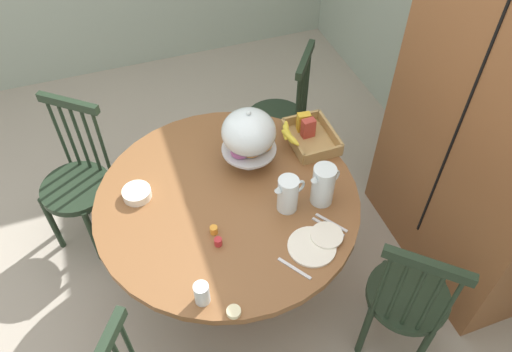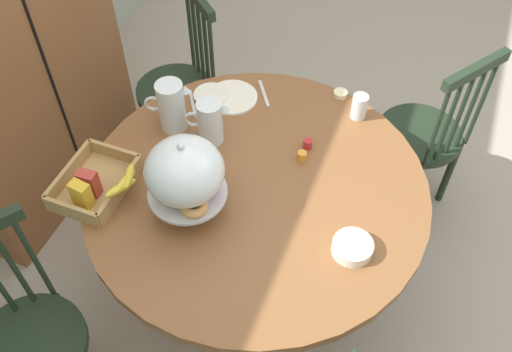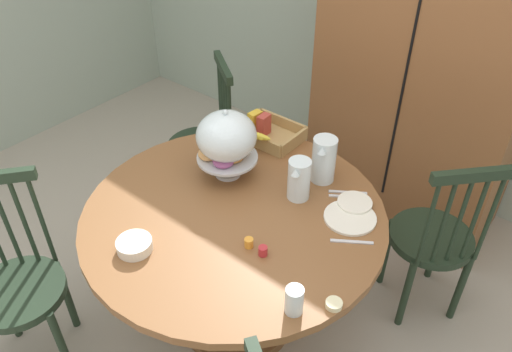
{
  "view_description": "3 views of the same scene",
  "coord_description": "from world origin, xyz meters",
  "px_view_note": "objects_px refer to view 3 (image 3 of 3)",
  "views": [
    {
      "loc": [
        1.5,
        -0.23,
        2.59
      ],
      "look_at": [
        -0.02,
        0.31,
        0.84
      ],
      "focal_mm": 34.78,
      "sensor_mm": 36.0,
      "label": 1
    },
    {
      "loc": [
        -1.26,
        -0.33,
        2.38
      ],
      "look_at": [
        -0.02,
        0.16,
        0.79
      ],
      "focal_mm": 39.62,
      "sensor_mm": 36.0,
      "label": 2
    },
    {
      "loc": [
        1.06,
        -1.03,
        2.16
      ],
      "look_at": [
        -0.02,
        0.31,
        0.84
      ],
      "focal_mm": 35.25,
      "sensor_mm": 36.0,
      "label": 3
    }
  ],
  "objects_px": {
    "dining_table": "(235,244)",
    "windsor_chair_far_side": "(205,146)",
    "cereal_basket": "(266,131)",
    "butter_dish": "(335,303)",
    "windsor_chair_facing_door": "(433,241)",
    "china_plate_large": "(350,217)",
    "china_plate_small": "(355,202)",
    "milk_pitcher": "(299,181)",
    "windsor_chair_near_window": "(19,288)",
    "pastry_stand_with_dome": "(226,139)",
    "cereal_bowl": "(134,245)",
    "orange_juice_pitcher": "(324,161)",
    "drinking_glass": "(294,300)",
    "wooden_armoire": "(427,66)"
  },
  "relations": [
    {
      "from": "wooden_armoire",
      "to": "milk_pitcher",
      "type": "height_order",
      "value": "wooden_armoire"
    },
    {
      "from": "orange_juice_pitcher",
      "to": "china_plate_large",
      "type": "xyz_separation_m",
      "value": [
        0.24,
        -0.16,
        -0.09
      ]
    },
    {
      "from": "china_plate_large",
      "to": "windsor_chair_facing_door",
      "type": "bearing_deg",
      "value": 57.98
    },
    {
      "from": "dining_table",
      "to": "windsor_chair_far_side",
      "type": "height_order",
      "value": "windsor_chair_far_side"
    },
    {
      "from": "china_plate_large",
      "to": "butter_dish",
      "type": "height_order",
      "value": "butter_dish"
    },
    {
      "from": "pastry_stand_with_dome",
      "to": "china_plate_small",
      "type": "height_order",
      "value": "pastry_stand_with_dome"
    },
    {
      "from": "windsor_chair_facing_door",
      "to": "wooden_armoire",
      "type": "bearing_deg",
      "value": 123.58
    },
    {
      "from": "cereal_basket",
      "to": "drinking_glass",
      "type": "relative_size",
      "value": 2.87
    },
    {
      "from": "windsor_chair_far_side",
      "to": "butter_dish",
      "type": "relative_size",
      "value": 16.25
    },
    {
      "from": "cereal_bowl",
      "to": "china_plate_large",
      "type": "bearing_deg",
      "value": 50.52
    },
    {
      "from": "windsor_chair_far_side",
      "to": "cereal_basket",
      "type": "distance_m",
      "value": 0.61
    },
    {
      "from": "orange_juice_pitcher",
      "to": "windsor_chair_far_side",
      "type": "bearing_deg",
      "value": 170.37
    },
    {
      "from": "china_plate_large",
      "to": "china_plate_small",
      "type": "bearing_deg",
      "value": 108.03
    },
    {
      "from": "pastry_stand_with_dome",
      "to": "cereal_basket",
      "type": "height_order",
      "value": "pastry_stand_with_dome"
    },
    {
      "from": "windsor_chair_facing_door",
      "to": "china_plate_large",
      "type": "relative_size",
      "value": 4.43
    },
    {
      "from": "windsor_chair_near_window",
      "to": "pastry_stand_with_dome",
      "type": "relative_size",
      "value": 2.83
    },
    {
      "from": "milk_pitcher",
      "to": "butter_dish",
      "type": "bearing_deg",
      "value": -42.66
    },
    {
      "from": "china_plate_large",
      "to": "china_plate_small",
      "type": "distance_m",
      "value": 0.09
    },
    {
      "from": "pastry_stand_with_dome",
      "to": "orange_juice_pitcher",
      "type": "height_order",
      "value": "pastry_stand_with_dome"
    },
    {
      "from": "cereal_basket",
      "to": "butter_dish",
      "type": "xyz_separation_m",
      "value": [
        0.84,
        -0.68,
        -0.03
      ]
    },
    {
      "from": "orange_juice_pitcher",
      "to": "cereal_bowl",
      "type": "height_order",
      "value": "orange_juice_pitcher"
    },
    {
      "from": "windsor_chair_far_side",
      "to": "wooden_armoire",
      "type": "bearing_deg",
      "value": 37.98
    },
    {
      "from": "windsor_chair_facing_door",
      "to": "cereal_bowl",
      "type": "bearing_deg",
      "value": -126.85
    },
    {
      "from": "windsor_chair_facing_door",
      "to": "china_plate_small",
      "type": "height_order",
      "value": "windsor_chair_facing_door"
    },
    {
      "from": "pastry_stand_with_dome",
      "to": "windsor_chair_facing_door",
      "type": "bearing_deg",
      "value": 30.22
    },
    {
      "from": "windsor_chair_far_side",
      "to": "milk_pitcher",
      "type": "relative_size",
      "value": 5.11
    },
    {
      "from": "wooden_armoire",
      "to": "china_plate_small",
      "type": "height_order",
      "value": "wooden_armoire"
    },
    {
      "from": "windsor_chair_near_window",
      "to": "butter_dish",
      "type": "relative_size",
      "value": 16.25
    },
    {
      "from": "windsor_chair_near_window",
      "to": "windsor_chair_far_side",
      "type": "distance_m",
      "value": 1.31
    },
    {
      "from": "wooden_armoire",
      "to": "windsor_chair_near_window",
      "type": "xyz_separation_m",
      "value": [
        -0.84,
        -2.06,
        -0.53
      ]
    },
    {
      "from": "windsor_chair_facing_door",
      "to": "orange_juice_pitcher",
      "type": "distance_m",
      "value": 0.68
    },
    {
      "from": "china_plate_small",
      "to": "windsor_chair_near_window",
      "type": "bearing_deg",
      "value": -132.77
    },
    {
      "from": "milk_pitcher",
      "to": "windsor_chair_facing_door",
      "type": "bearing_deg",
      "value": 39.94
    },
    {
      "from": "cereal_basket",
      "to": "china_plate_small",
      "type": "xyz_separation_m",
      "value": [
        0.62,
        -0.17,
        -0.03
      ]
    },
    {
      "from": "windsor_chair_far_side",
      "to": "drinking_glass",
      "type": "distance_m",
      "value": 1.54
    },
    {
      "from": "orange_juice_pitcher",
      "to": "china_plate_large",
      "type": "relative_size",
      "value": 0.99
    },
    {
      "from": "cereal_bowl",
      "to": "butter_dish",
      "type": "relative_size",
      "value": 2.33
    },
    {
      "from": "windsor_chair_near_window",
      "to": "pastry_stand_with_dome",
      "type": "height_order",
      "value": "pastry_stand_with_dome"
    },
    {
      "from": "windsor_chair_facing_door",
      "to": "china_plate_large",
      "type": "height_order",
      "value": "windsor_chair_facing_door"
    },
    {
      "from": "windsor_chair_near_window",
      "to": "orange_juice_pitcher",
      "type": "distance_m",
      "value": 1.44
    },
    {
      "from": "wooden_armoire",
      "to": "milk_pitcher",
      "type": "distance_m",
      "value": 1.1
    },
    {
      "from": "china_plate_large",
      "to": "windsor_chair_near_window",
      "type": "bearing_deg",
      "value": -135.92
    },
    {
      "from": "orange_juice_pitcher",
      "to": "china_plate_large",
      "type": "bearing_deg",
      "value": -33.02
    },
    {
      "from": "wooden_armoire",
      "to": "cereal_basket",
      "type": "bearing_deg",
      "value": -119.89
    },
    {
      "from": "cereal_basket",
      "to": "windsor_chair_far_side",
      "type": "bearing_deg",
      "value": 174.05
    },
    {
      "from": "pastry_stand_with_dome",
      "to": "windsor_chair_far_side",
      "type": "bearing_deg",
      "value": 144.2
    },
    {
      "from": "windsor_chair_far_side",
      "to": "pastry_stand_with_dome",
      "type": "height_order",
      "value": "pastry_stand_with_dome"
    },
    {
      "from": "butter_dish",
      "to": "china_plate_large",
      "type": "bearing_deg",
      "value": 113.86
    },
    {
      "from": "drinking_glass",
      "to": "dining_table",
      "type": "bearing_deg",
      "value": 152.38
    },
    {
      "from": "dining_table",
      "to": "milk_pitcher",
      "type": "distance_m",
      "value": 0.41
    }
  ]
}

